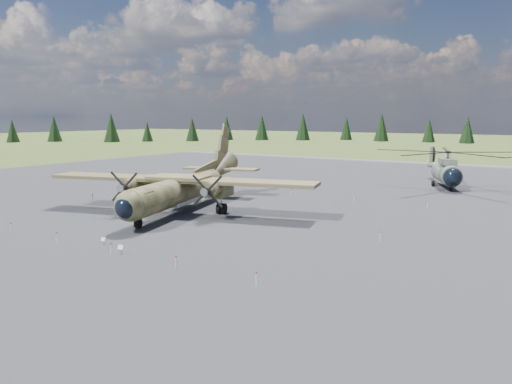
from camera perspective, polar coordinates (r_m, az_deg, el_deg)
The scene contains 8 objects.
ground at distance 47.09m, azimuth -5.37°, elevation -3.01°, with size 500.00×500.00×0.00m, color #495526.
apron at distance 55.15m, azimuth 1.07°, elevation -1.26°, with size 120.00×120.00×0.04m, color #5C5C61.
transport_plane at distance 50.89m, azimuth -8.27°, elevation 0.82°, with size 27.59×24.66×9.18m.
helicopter_near at distance 71.12m, azimuth 20.97°, elevation 3.25°, with size 25.68×25.68×4.96m.
info_placard_left at distance 38.68m, azimuth -17.04°, elevation -5.29°, with size 0.40×0.17×0.63m.
info_placard_right at distance 35.77m, azimuth -15.19°, elevation -6.24°, with size 0.48×0.24×0.72m.
barrier_fence at distance 47.22m, azimuth -5.88°, elevation -2.36°, with size 33.12×29.62×0.85m.
treeline at distance 49.31m, azimuth 1.81°, elevation 3.21°, with size 328.51×329.47×10.94m.
Camera 1 is at (28.63, -36.17, 9.47)m, focal length 35.00 mm.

